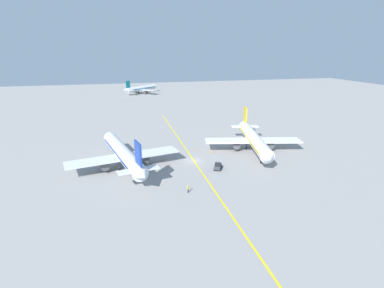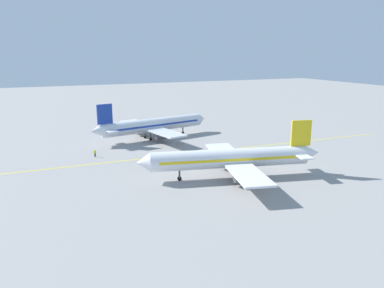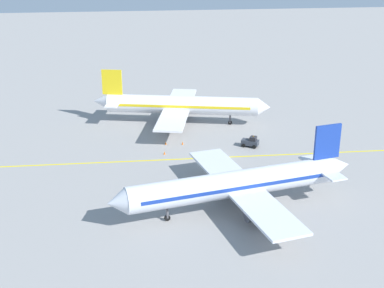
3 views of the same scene
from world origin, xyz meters
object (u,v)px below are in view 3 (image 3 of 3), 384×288
at_px(airplane_at_gate, 238,184).
at_px(airplane_adjacent_stand, 180,105).
at_px(traffic_cone_near_nose, 182,143).
at_px(baggage_tug_dark, 251,142).
at_px(traffic_cone_by_wingtip, 166,143).
at_px(traffic_cone_mid_apron, 164,153).
at_px(ground_crew_worker, 328,161).

height_order(airplane_at_gate, airplane_adjacent_stand, same).
bearing_deg(traffic_cone_near_nose, baggage_tug_dark, -102.33).
bearing_deg(traffic_cone_by_wingtip, traffic_cone_near_nose, -98.01).
bearing_deg(traffic_cone_mid_apron, traffic_cone_by_wingtip, -7.38).
height_order(ground_crew_worker, traffic_cone_near_nose, ground_crew_worker).
bearing_deg(airplane_adjacent_stand, ground_crew_worker, -139.14).
bearing_deg(baggage_tug_dark, traffic_cone_near_nose, 77.67).
bearing_deg(traffic_cone_by_wingtip, traffic_cone_mid_apron, 172.62).
bearing_deg(baggage_tug_dark, traffic_cone_by_wingtip, 78.52).
bearing_deg(airplane_at_gate, traffic_cone_by_wingtip, 16.77).
relative_size(airplane_adjacent_stand, traffic_cone_by_wingtip, 64.06).
height_order(baggage_tug_dark, ground_crew_worker, baggage_tug_dark).
distance_m(airplane_at_gate, traffic_cone_mid_apron, 22.86).
distance_m(baggage_tug_dark, traffic_cone_by_wingtip, 15.22).
bearing_deg(airplane_at_gate, baggage_tug_dark, -17.50).
bearing_deg(ground_crew_worker, traffic_cone_mid_apron, 71.92).
xyz_separation_m(airplane_adjacent_stand, baggage_tug_dark, (-14.69, -11.07, -2.81)).
height_order(baggage_tug_dark, traffic_cone_near_nose, baggage_tug_dark).
height_order(ground_crew_worker, traffic_cone_mid_apron, ground_crew_worker).
distance_m(airplane_adjacent_stand, traffic_cone_near_nose, 12.59).
bearing_deg(traffic_cone_near_nose, airplane_at_gate, -169.32).
relative_size(traffic_cone_near_nose, traffic_cone_mid_apron, 1.00).
relative_size(ground_crew_worker, traffic_cone_near_nose, 3.05).
height_order(airplane_adjacent_stand, ground_crew_worker, airplane_adjacent_stand).
xyz_separation_m(airplane_adjacent_stand, traffic_cone_mid_apron, (-16.39, 4.45, -3.43)).
distance_m(airplane_at_gate, traffic_cone_near_nose, 25.98).
height_order(airplane_adjacent_stand, traffic_cone_near_nose, airplane_adjacent_stand).
bearing_deg(traffic_cone_by_wingtip, airplane_adjacent_stand, -18.21).
height_order(traffic_cone_near_nose, traffic_cone_mid_apron, same).
distance_m(airplane_at_gate, baggage_tug_dark, 23.97).
bearing_deg(airplane_at_gate, airplane_adjacent_stand, 5.98).
xyz_separation_m(ground_crew_worker, traffic_cone_mid_apron, (8.47, 25.96, -0.63)).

